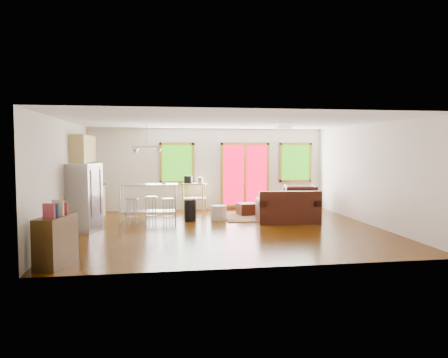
{
  "coord_description": "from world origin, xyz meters",
  "views": [
    {
      "loc": [
        -1.72,
        -10.38,
        1.96
      ],
      "look_at": [
        0.0,
        0.3,
        1.2
      ],
      "focal_mm": 35.0,
      "sensor_mm": 36.0,
      "label": 1
    }
  ],
  "objects": [
    {
      "name": "coffee_table",
      "position": [
        1.8,
        2.06,
        0.31
      ],
      "size": [
        1.01,
        0.74,
        0.36
      ],
      "rotation": [
        0.0,
        0.0,
        -0.23
      ],
      "color": "#312009",
      "rests_on": "floor"
    },
    {
      "name": "bookshelf",
      "position": [
        -3.35,
        -2.84,
        0.44
      ],
      "size": [
        0.58,
        1.0,
        1.11
      ],
      "rotation": [
        0.0,
        0.0,
        -0.25
      ],
      "color": "#312009",
      "rests_on": "floor"
    },
    {
      "name": "left_wall",
      "position": [
        -3.76,
        0.0,
        1.3
      ],
      "size": [
        0.02,
        7.0,
        2.6
      ],
      "primitive_type": "cube",
      "color": "beige",
      "rests_on": "ground"
    },
    {
      "name": "right_wall",
      "position": [
        3.76,
        0.0,
        1.3
      ],
      "size": [
        0.02,
        7.0,
        2.6
      ],
      "primitive_type": "cube",
      "color": "beige",
      "rests_on": "ground"
    },
    {
      "name": "window_right",
      "position": [
        2.9,
        3.46,
        1.5
      ],
      "size": [
        1.1,
        0.05,
        1.3
      ],
      "color": "#1C530A",
      "rests_on": "back_wall"
    },
    {
      "name": "armchair",
      "position": [
        2.67,
        2.31,
        0.48
      ],
      "size": [
        1.08,
        1.03,
        0.95
      ],
      "primitive_type": "imported",
      "rotation": [
        0.0,
        0.0,
        2.94
      ],
      "color": "black",
      "rests_on": "floor"
    },
    {
      "name": "vase",
      "position": [
        1.88,
        1.75,
        0.52
      ],
      "size": [
        0.22,
        0.23,
        0.33
      ],
      "rotation": [
        0.0,
        0.0,
        0.13
      ],
      "color": "silver",
      "rests_on": "coffee_table"
    },
    {
      "name": "refrigerator",
      "position": [
        -3.34,
        0.16,
        0.8
      ],
      "size": [
        0.84,
        0.83,
        1.61
      ],
      "rotation": [
        0.0,
        0.0,
        -0.42
      ],
      "color": "#B7BABC",
      "rests_on": "floor"
    },
    {
      "name": "cabinets",
      "position": [
        -3.49,
        1.7,
        0.93
      ],
      "size": [
        0.64,
        2.24,
        2.3
      ],
      "color": "tan",
      "rests_on": "floor"
    },
    {
      "name": "trash_can",
      "position": [
        -0.76,
        1.31,
        0.32
      ],
      "size": [
        0.43,
        0.43,
        0.63
      ],
      "rotation": [
        0.0,
        0.0,
        0.3
      ],
      "color": "black",
      "rests_on": "floor"
    },
    {
      "name": "floor",
      "position": [
        0.0,
        0.0,
        -0.01
      ],
      "size": [
        7.5,
        7.0,
        0.02
      ],
      "primitive_type": "cube",
      "color": "#311701",
      "rests_on": "ground"
    },
    {
      "name": "ottoman",
      "position": [
        0.98,
        2.08,
        0.18
      ],
      "size": [
        0.6,
        0.6,
        0.36
      ],
      "primitive_type": "cube",
      "rotation": [
        0.0,
        0.0,
        0.13
      ],
      "color": "black",
      "rests_on": "floor"
    },
    {
      "name": "back_wall",
      "position": [
        0.0,
        3.51,
        1.3
      ],
      "size": [
        7.5,
        0.02,
        2.6
      ],
      "primitive_type": "cube",
      "color": "beige",
      "rests_on": "ground"
    },
    {
      "name": "ceiling",
      "position": [
        0.0,
        0.0,
        2.61
      ],
      "size": [
        7.5,
        7.0,
        0.02
      ],
      "primitive_type": "cube",
      "color": "silver",
      "rests_on": "ground"
    },
    {
      "name": "cup",
      "position": [
        -1.47,
        1.47,
        1.01
      ],
      "size": [
        0.14,
        0.12,
        0.12
      ],
      "primitive_type": "imported",
      "rotation": [
        0.0,
        0.0,
        -0.19
      ],
      "color": "silver",
      "rests_on": "island"
    },
    {
      "name": "kitchen_cart",
      "position": [
        -0.51,
        3.13,
        0.76
      ],
      "size": [
        0.84,
        0.67,
        1.11
      ],
      "rotation": [
        0.0,
        0.0,
        -0.33
      ],
      "color": "tan",
      "rests_on": "floor"
    },
    {
      "name": "window_left",
      "position": [
        -1.0,
        3.46,
        1.5
      ],
      "size": [
        1.1,
        0.05,
        1.3
      ],
      "color": "#1C530A",
      "rests_on": "back_wall"
    },
    {
      "name": "loveseat",
      "position": [
        1.78,
        0.7,
        0.34
      ],
      "size": [
        1.7,
        1.09,
        0.86
      ],
      "rotation": [
        0.0,
        0.0,
        -0.11
      ],
      "color": "black",
      "rests_on": "floor"
    },
    {
      "name": "bar_stool_c",
      "position": [
        -1.37,
        0.95,
        0.5
      ],
      "size": [
        0.42,
        0.42,
        0.67
      ],
      "rotation": [
        0.0,
        0.0,
        -0.43
      ],
      "color": "#B7BABC",
      "rests_on": "floor"
    },
    {
      "name": "french_doors",
      "position": [
        1.2,
        3.46,
        1.1
      ],
      "size": [
        1.6,
        0.05,
        2.1
      ],
      "color": "#AC001B",
      "rests_on": "back_wall"
    },
    {
      "name": "book",
      "position": [
        2.32,
        1.86,
        0.53
      ],
      "size": [
        0.19,
        0.1,
        0.26
      ],
      "primitive_type": "imported",
      "rotation": [
        0.0,
        0.0,
        -0.43
      ],
      "color": "maroon",
      "rests_on": "coffee_table"
    },
    {
      "name": "front_wall",
      "position": [
        0.0,
        -3.51,
        1.3
      ],
      "size": [
        7.5,
        0.02,
        2.6
      ],
      "primitive_type": "cube",
      "color": "beige",
      "rests_on": "ground"
    },
    {
      "name": "bar_stool_b",
      "position": [
        -1.81,
        1.03,
        0.53
      ],
      "size": [
        0.44,
        0.44,
        0.72
      ],
      "rotation": [
        0.0,
        0.0,
        -0.4
      ],
      "color": "#B7BABC",
      "rests_on": "floor"
    },
    {
      "name": "island",
      "position": [
        -1.87,
        1.45,
        0.69
      ],
      "size": [
        1.62,
        0.72,
        1.0
      ],
      "rotation": [
        0.0,
        0.0,
        -0.06
      ],
      "color": "#B7BABC",
      "rests_on": "floor"
    },
    {
      "name": "pouf",
      "position": [
        0.03,
        1.39,
        0.2
      ],
      "size": [
        0.58,
        0.58,
        0.39
      ],
      "primitive_type": "cylinder",
      "rotation": [
        0.0,
        0.0,
        0.38
      ],
      "color": "beige",
      "rests_on": "floor"
    },
    {
      "name": "ceiling_flush",
      "position": [
        1.6,
        0.6,
        2.53
      ],
      "size": [
        0.35,
        0.35,
        0.12
      ],
      "primitive_type": "cube",
      "color": "white",
      "rests_on": "ceiling"
    },
    {
      "name": "rug",
      "position": [
        1.46,
        1.74,
        0.01
      ],
      "size": [
        2.52,
        1.97,
        0.02
      ],
      "primitive_type": "cube",
      "rotation": [
        0.0,
        0.0,
        -0.03
      ],
      "color": "#405831",
      "rests_on": "floor"
    },
    {
      "name": "pendant_light",
      "position": [
        -1.9,
        1.5,
        1.9
      ],
      "size": [
        0.8,
        0.18,
        0.79
      ],
      "color": "gray",
      "rests_on": "ceiling"
    },
    {
      "name": "bar_stool_a",
      "position": [
        -2.29,
        0.93,
        0.52
      ],
      "size": [
        0.41,
        0.41,
        0.7
      ],
      "rotation": [
        0.0,
        0.0,
        -0.3
      ],
      "color": "#B7BABC",
      "rests_on": "floor"
    }
  ]
}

